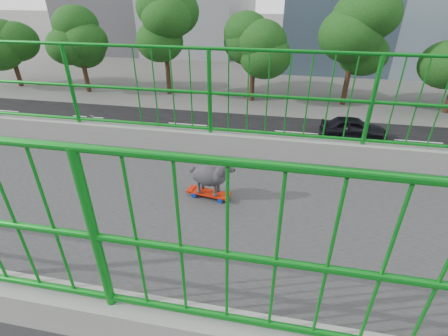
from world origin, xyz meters
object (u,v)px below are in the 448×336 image
(poodle, at_px, (211,175))
(car_2, at_px, (30,144))
(car_4, at_px, (353,128))
(car_3, at_px, (116,130))
(skateboard, at_px, (209,193))

(poodle, distance_m, car_2, 19.73)
(car_2, distance_m, car_4, 20.58)
(poodle, bearing_deg, car_3, -137.43)
(car_2, bearing_deg, car_3, -50.67)
(poodle, distance_m, car_3, 19.58)
(car_2, distance_m, car_3, 5.05)
(skateboard, bearing_deg, car_2, -121.82)
(skateboard, bearing_deg, poodle, 90.00)
(skateboard, distance_m, poodle, 0.25)
(car_2, bearing_deg, car_4, -71.88)
(car_3, bearing_deg, skateboard, -146.34)
(poodle, xyz_separation_m, car_4, (-18.52, 5.42, -6.57))
(poodle, height_order, car_4, poodle)
(car_2, xyz_separation_m, car_3, (-3.20, 3.90, -0.12))
(skateboard, relative_size, car_4, 0.12)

